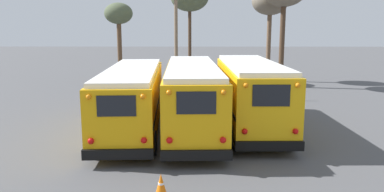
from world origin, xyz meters
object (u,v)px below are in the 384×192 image
at_px(bare_tree_0, 270,3).
at_px(bare_tree_1, 119,16).
at_px(school_bus_2, 250,92).
at_px(school_bus_0, 133,96).
at_px(school_bus_1, 192,94).
at_px(utility_pole, 176,34).
at_px(traffic_cone, 161,185).

bearing_deg(bare_tree_0, bare_tree_1, 177.50).
relative_size(school_bus_2, bare_tree_0, 1.13).
relative_size(school_bus_0, school_bus_1, 0.98).
distance_m(bare_tree_0, bare_tree_1, 13.70).
xyz_separation_m(bare_tree_0, bare_tree_1, (-13.65, 0.59, -1.11)).
bearing_deg(school_bus_2, utility_pole, 109.10).
distance_m(utility_pole, bare_tree_0, 9.57).
bearing_deg(school_bus_1, bare_tree_1, 111.60).
relative_size(bare_tree_1, traffic_cone, 10.46).
distance_m(school_bus_0, school_bus_2, 5.64).
distance_m(school_bus_2, traffic_cone, 8.63).
xyz_separation_m(school_bus_2, bare_tree_1, (-9.66, 16.88, 4.13)).
bearing_deg(traffic_cone, utility_pole, 91.55).
bearing_deg(traffic_cone, school_bus_1, 83.45).
xyz_separation_m(utility_pole, bare_tree_0, (8.17, 4.21, 2.65)).
bearing_deg(bare_tree_1, school_bus_0, -76.86).
distance_m(school_bus_1, traffic_cone, 7.46).
relative_size(utility_pole, traffic_cone, 12.32).
xyz_separation_m(school_bus_0, utility_pole, (1.44, 12.47, 2.72)).
distance_m(school_bus_0, bare_tree_1, 18.24).
bearing_deg(bare_tree_1, school_bus_2, -60.23).
relative_size(bare_tree_0, traffic_cone, 12.35).
bearing_deg(school_bus_0, bare_tree_1, 103.14).
relative_size(school_bus_0, traffic_cone, 15.64).
height_order(bare_tree_0, bare_tree_1, bare_tree_0).
bearing_deg(school_bus_2, traffic_cone, -115.37).
bearing_deg(traffic_cone, school_bus_2, 64.63).
relative_size(school_bus_2, traffic_cone, 13.93).
height_order(bare_tree_1, traffic_cone, bare_tree_1).
distance_m(school_bus_2, bare_tree_1, 19.89).
xyz_separation_m(school_bus_0, bare_tree_1, (-4.03, 17.27, 4.26)).
relative_size(school_bus_0, bare_tree_1, 1.50).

